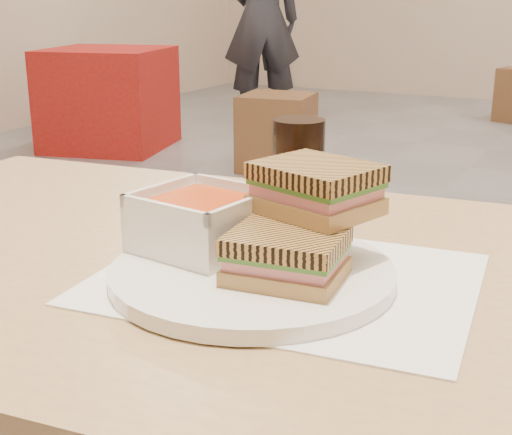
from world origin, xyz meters
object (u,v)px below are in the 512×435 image
at_px(soup_bowl, 201,223).
at_px(cola_glass, 298,175).
at_px(main_table, 241,351).
at_px(bg_table_0, 109,99).
at_px(panini_lower, 286,256).
at_px(bg_chair_0r, 277,132).
at_px(bg_chair_0l, 126,116).
at_px(patron_a, 261,19).
at_px(plate, 252,273).

height_order(soup_bowl, cola_glass, cola_glass).
relative_size(main_table, bg_table_0, 1.35).
xyz_separation_m(panini_lower, bg_chair_0r, (-1.60, 3.29, -0.56)).
height_order(main_table, bg_chair_0l, main_table).
xyz_separation_m(bg_table_0, patron_a, (0.57, 1.21, 0.51)).
xyz_separation_m(bg_chair_0r, patron_a, (-0.76, 1.28, 0.62)).
relative_size(soup_bowl, bg_chair_0r, 0.30).
bearing_deg(bg_chair_0r, plate, -64.58).
relative_size(bg_table_0, bg_chair_0l, 2.16).
height_order(bg_table_0, patron_a, patron_a).
relative_size(cola_glass, patron_a, 0.08).
bearing_deg(patron_a, soup_bowl, -63.69).
bearing_deg(bg_table_0, bg_chair_0l, 29.56).
relative_size(plate, bg_table_0, 0.32).
relative_size(main_table, bg_chair_0l, 2.91).
bearing_deg(cola_glass, patron_a, 117.60).
bearing_deg(bg_table_0, plate, -49.23).
relative_size(plate, soup_bowl, 2.11).
height_order(cola_glass, bg_table_0, cola_glass).
distance_m(bg_table_0, bg_chair_0l, 0.16).
bearing_deg(panini_lower, plate, 161.69).
relative_size(plate, panini_lower, 2.51).
bearing_deg(plate, bg_chair_0r, 115.42).
bearing_deg(soup_bowl, panini_lower, -18.08).
bearing_deg(main_table, panini_lower, -37.11).
bearing_deg(soup_bowl, patron_a, 116.31).
bearing_deg(bg_table_0, main_table, -49.21).
distance_m(plate, panini_lower, 0.06).
bearing_deg(bg_chair_0r, main_table, -64.83).
bearing_deg(main_table, plate, -50.87).
bearing_deg(soup_bowl, cola_glass, 75.55).
xyz_separation_m(soup_bowl, bg_chair_0l, (-2.71, 3.37, -0.58)).
bearing_deg(plate, bg_chair_0l, 129.39).
bearing_deg(bg_chair_0l, main_table, -50.61).
relative_size(bg_table_0, bg_chair_0r, 2.01).
xyz_separation_m(bg_table_0, bg_chair_0r, (1.32, -0.07, -0.11)).
height_order(plate, soup_bowl, soup_bowl).
bearing_deg(panini_lower, patron_a, 117.34).
bearing_deg(soup_bowl, bg_chair_0l, 128.81).
distance_m(plate, soup_bowl, 0.09).
xyz_separation_m(plate, patron_a, (-2.31, 4.55, 0.09)).
distance_m(panini_lower, cola_glass, 0.22).
distance_m(panini_lower, bg_chair_0r, 3.70).
distance_m(main_table, plate, 0.14).
xyz_separation_m(plate, bg_chair_0l, (-2.79, 3.39, -0.54)).
xyz_separation_m(bg_chair_0l, patron_a, (0.47, 1.16, 0.63)).
xyz_separation_m(main_table, bg_chair_0r, (-1.51, 3.22, -0.41)).
bearing_deg(patron_a, bg_chair_0r, -59.30).
height_order(plate, patron_a, patron_a).
distance_m(plate, patron_a, 5.10).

